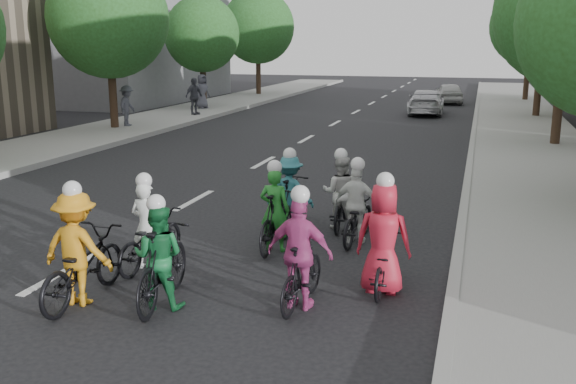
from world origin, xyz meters
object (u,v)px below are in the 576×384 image
at_px(cyclist_4, 383,250).
at_px(cyclist_6, 341,200).
at_px(spectator_2, 202,91).
at_px(spectator_0, 127,106).
at_px(cyclist_1, 161,262).
at_px(cyclist_3, 301,263).
at_px(follow_car_lead, 426,102).
at_px(cyclist_5, 276,217).
at_px(cyclist_2, 80,258).
at_px(cyclist_8, 357,213).
at_px(spectator_1, 194,96).
at_px(cyclist_0, 149,236).
at_px(follow_car_trail, 449,93).
at_px(cyclist_7, 290,197).

xyz_separation_m(cyclist_4, cyclist_6, (-1.30, 3.09, -0.07)).
bearing_deg(spectator_2, cyclist_4, -129.57).
bearing_deg(spectator_0, cyclist_1, -154.24).
relative_size(cyclist_6, spectator_0, 1.02).
relative_size(cyclist_3, follow_car_lead, 0.41).
height_order(cyclist_1, spectator_0, spectator_0).
relative_size(cyclist_1, cyclist_6, 1.14).
height_order(cyclist_5, cyclist_6, cyclist_5).
height_order(cyclist_2, cyclist_8, cyclist_2).
bearing_deg(cyclist_5, spectator_1, -60.10).
height_order(cyclist_6, spectator_1, spectator_1).
relative_size(spectator_1, spectator_2, 0.99).
height_order(cyclist_6, spectator_0, spectator_0).
distance_m(cyclist_3, spectator_2, 26.07).
xyz_separation_m(cyclist_5, cyclist_8, (1.30, 0.83, -0.04)).
height_order(cyclist_4, spectator_1, spectator_1).
height_order(cyclist_6, follow_car_lead, cyclist_6).
bearing_deg(cyclist_0, spectator_1, -61.70).
distance_m(follow_car_lead, spectator_0, 14.84).
xyz_separation_m(cyclist_5, spectator_0, (-10.81, 13.39, 0.40)).
height_order(cyclist_2, spectator_0, spectator_0).
bearing_deg(cyclist_8, cyclist_6, -53.98).
relative_size(cyclist_1, follow_car_trail, 0.54).
relative_size(cyclist_1, cyclist_3, 1.11).
bearing_deg(cyclist_5, follow_car_lead, -90.59).
bearing_deg(cyclist_1, cyclist_4, -161.16).
height_order(follow_car_trail, spectator_0, spectator_0).
distance_m(cyclist_0, cyclist_5, 2.25).
relative_size(cyclist_4, follow_car_trail, 0.51).
bearing_deg(cyclist_4, follow_car_trail, -88.94).
relative_size(cyclist_4, follow_car_lead, 0.42).
height_order(cyclist_1, follow_car_lead, cyclist_1).
xyz_separation_m(cyclist_0, cyclist_4, (3.80, 0.07, 0.11)).
distance_m(cyclist_8, spectator_1, 20.56).
relative_size(cyclist_3, spectator_0, 1.04).
bearing_deg(cyclist_0, cyclist_8, -136.93).
relative_size(cyclist_7, spectator_2, 0.97).
distance_m(cyclist_5, spectator_1, 20.60).
bearing_deg(cyclist_5, follow_car_trail, -91.77).
bearing_deg(follow_car_lead, cyclist_3, 88.50).
bearing_deg(cyclist_2, cyclist_4, -157.63).
height_order(cyclist_8, follow_car_lead, cyclist_8).
bearing_deg(cyclist_5, cyclist_4, 147.22).
bearing_deg(cyclist_8, spectator_2, -52.98).
relative_size(cyclist_7, cyclist_8, 1.00).
distance_m(cyclist_7, spectator_0, 16.12).
bearing_deg(spectator_0, spectator_2, -6.34).
bearing_deg(follow_car_lead, cyclist_5, 85.83).
relative_size(cyclist_2, cyclist_5, 1.10).
distance_m(cyclist_0, spectator_1, 21.20).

